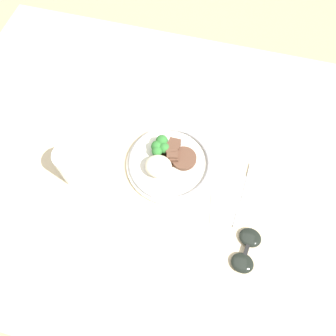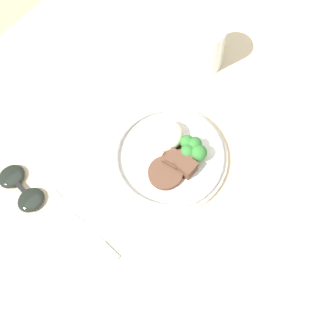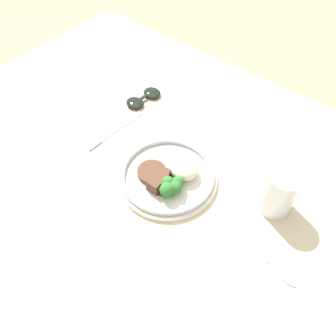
{
  "view_description": "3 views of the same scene",
  "coord_description": "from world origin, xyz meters",
  "px_view_note": "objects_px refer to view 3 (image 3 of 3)",
  "views": [
    {
      "loc": [
        -0.09,
        0.39,
        0.83
      ],
      "look_at": [
        0.01,
        0.03,
        0.07
      ],
      "focal_mm": 35.0,
      "sensor_mm": 36.0,
      "label": 1
    },
    {
      "loc": [
        -0.28,
        -0.24,
        0.9
      ],
      "look_at": [
        -0.02,
        -0.02,
        0.08
      ],
      "focal_mm": 50.0,
      "sensor_mm": 36.0,
      "label": 2
    },
    {
      "loc": [
        0.3,
        -0.36,
        0.67
      ],
      "look_at": [
        0.0,
        0.01,
        0.08
      ],
      "focal_mm": 35.0,
      "sensor_mm": 36.0,
      "label": 3
    }
  ],
  "objects_px": {
    "spoon": "(275,267)",
    "plate": "(168,176)",
    "sunglasses": "(144,98)",
    "fork": "(121,127)",
    "knife": "(225,150)",
    "juice_glass": "(278,193)"
  },
  "relations": [
    {
      "from": "juice_glass",
      "to": "sunglasses",
      "type": "height_order",
      "value": "juice_glass"
    },
    {
      "from": "spoon",
      "to": "plate",
      "type": "bearing_deg",
      "value": -176.14
    },
    {
      "from": "juice_glass",
      "to": "sunglasses",
      "type": "relative_size",
      "value": 0.95
    },
    {
      "from": "plate",
      "to": "spoon",
      "type": "xyz_separation_m",
      "value": [
        0.3,
        -0.03,
        -0.01
      ]
    },
    {
      "from": "spoon",
      "to": "knife",
      "type": "bearing_deg",
      "value": 150.9
    },
    {
      "from": "spoon",
      "to": "sunglasses",
      "type": "distance_m",
      "value": 0.57
    },
    {
      "from": "sunglasses",
      "to": "spoon",
      "type": "bearing_deg",
      "value": -13.81
    },
    {
      "from": "plate",
      "to": "sunglasses",
      "type": "xyz_separation_m",
      "value": [
        -0.24,
        0.18,
        -0.01
      ]
    },
    {
      "from": "plate",
      "to": "spoon",
      "type": "bearing_deg",
      "value": -6.23
    },
    {
      "from": "juice_glass",
      "to": "spoon",
      "type": "relative_size",
      "value": 0.68
    },
    {
      "from": "fork",
      "to": "knife",
      "type": "relative_size",
      "value": 0.92
    },
    {
      "from": "juice_glass",
      "to": "knife",
      "type": "relative_size",
      "value": 0.55
    },
    {
      "from": "plate",
      "to": "fork",
      "type": "height_order",
      "value": "plate"
    },
    {
      "from": "plate",
      "to": "juice_glass",
      "type": "xyz_separation_m",
      "value": [
        0.22,
        0.09,
        0.03
      ]
    },
    {
      "from": "plate",
      "to": "knife",
      "type": "bearing_deg",
      "value": 72.03
    },
    {
      "from": "fork",
      "to": "sunglasses",
      "type": "xyz_separation_m",
      "value": [
        -0.03,
        0.12,
        0.0
      ]
    },
    {
      "from": "fork",
      "to": "spoon",
      "type": "bearing_deg",
      "value": -96.94
    },
    {
      "from": "juice_glass",
      "to": "spoon",
      "type": "distance_m",
      "value": 0.15
    },
    {
      "from": "plate",
      "to": "sunglasses",
      "type": "relative_size",
      "value": 1.98
    },
    {
      "from": "knife",
      "to": "spoon",
      "type": "height_order",
      "value": "spoon"
    },
    {
      "from": "sunglasses",
      "to": "fork",
      "type": "bearing_deg",
      "value": -69.21
    },
    {
      "from": "spoon",
      "to": "sunglasses",
      "type": "height_order",
      "value": "sunglasses"
    }
  ]
}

